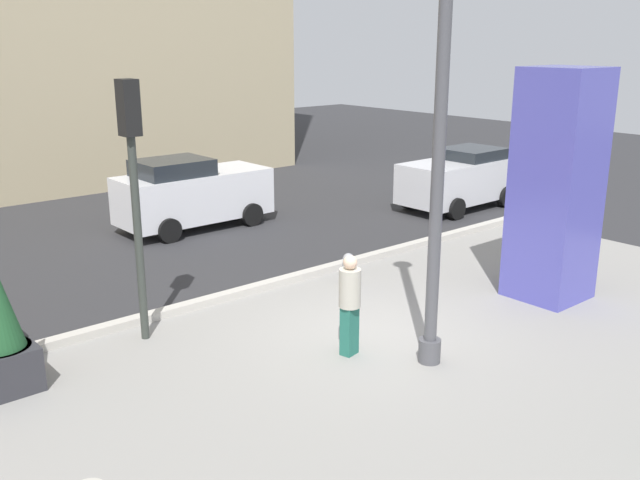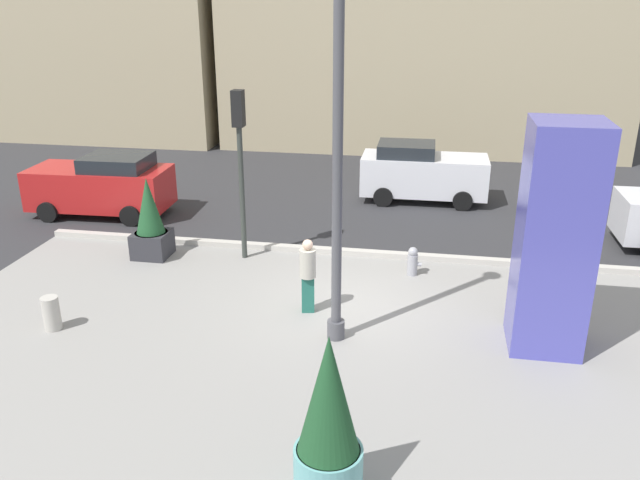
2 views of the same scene
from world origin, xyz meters
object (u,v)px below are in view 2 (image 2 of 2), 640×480
lamp_post (337,178)px  car_curb_west (102,185)px  fire_hydrant (413,261)px  car_intersection (422,172)px  pedestrian_crossing (308,272)px  traffic_light_far_side (240,148)px  concrete_bollard (51,314)px  art_pillar_blue (555,240)px  potted_plant_by_pillar (329,423)px  potted_plant_near_right (150,222)px

lamp_post → car_curb_west: bearing=142.3°
fire_hydrant → car_curb_west: size_ratio=0.17×
car_intersection → pedestrian_crossing: 9.05m
car_intersection → pedestrian_crossing: bearing=-104.2°
pedestrian_crossing → traffic_light_far_side: bearing=129.2°
lamp_post → traffic_light_far_side: bearing=128.6°
concrete_bollard → car_intersection: car_intersection is taller
art_pillar_blue → fire_hydrant: size_ratio=6.07×
lamp_post → potted_plant_by_pillar: 4.97m
lamp_post → car_intersection: 10.23m
art_pillar_blue → potted_plant_by_pillar: bearing=-126.2°
concrete_bollard → car_intersection: (7.38, 10.52, 0.61)m
potted_plant_near_right → traffic_light_far_side: (2.46, 0.35, 2.02)m
car_curb_west → car_intersection: 10.45m
lamp_post → car_intersection: lamp_post is taller
potted_plant_near_right → pedestrian_crossing: size_ratio=1.27×
art_pillar_blue → concrete_bollard: size_ratio=6.07×
lamp_post → art_pillar_blue: lamp_post is taller
potted_plant_near_right → car_curb_west: 4.26m
lamp_post → traffic_light_far_side: 4.94m
art_pillar_blue → pedestrian_crossing: size_ratio=2.64×
fire_hydrant → pedestrian_crossing: size_ratio=0.44×
potted_plant_by_pillar → lamp_post: bearing=97.3°
fire_hydrant → pedestrian_crossing: bearing=-132.4°
potted_plant_near_right → potted_plant_by_pillar: 10.00m
concrete_bollard → car_curb_west: bearing=109.4°
traffic_light_far_side → pedestrian_crossing: size_ratio=2.58×
art_pillar_blue → potted_plant_by_pillar: (-3.57, -4.89, -1.07)m
car_curb_west → pedestrian_crossing: car_curb_west is taller
concrete_bollard → potted_plant_near_right: bearing=84.3°
potted_plant_near_right → car_intersection: size_ratio=0.52×
fire_hydrant → lamp_post: bearing=-112.1°
art_pillar_blue → traffic_light_far_side: art_pillar_blue is taller
lamp_post → traffic_light_far_side: (-3.07, 3.85, -0.42)m
car_curb_west → car_intersection: (9.93, 3.26, 0.01)m
potted_plant_near_right → pedestrian_crossing: potted_plant_near_right is taller
art_pillar_blue → traffic_light_far_side: size_ratio=1.02×
car_intersection → car_curb_west: bearing=-161.8°
potted_plant_near_right → potted_plant_by_pillar: bearing=-52.3°
art_pillar_blue → car_intersection: art_pillar_blue is taller
fire_hydrant → pedestrian_crossing: (-2.21, -2.42, 0.59)m
lamp_post → car_curb_west: size_ratio=1.59×
potted_plant_near_right → potted_plant_by_pillar: size_ratio=0.85×
car_intersection → potted_plant_by_pillar: bearing=-93.4°
art_pillar_blue → potted_plant_by_pillar: size_ratio=1.77×
potted_plant_near_right → traffic_light_far_side: size_ratio=0.49×
potted_plant_by_pillar → car_intersection: potted_plant_by_pillar is taller
traffic_light_far_side → lamp_post: bearing=-51.4°
concrete_bollard → traffic_light_far_side: traffic_light_far_side is taller
traffic_light_far_side → car_curb_west: traffic_light_far_side is taller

